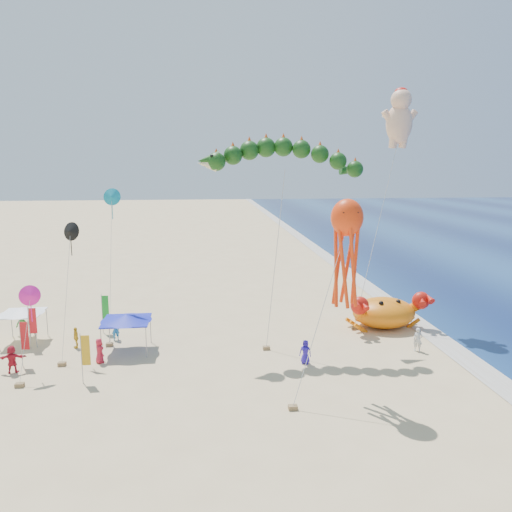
{
  "coord_description": "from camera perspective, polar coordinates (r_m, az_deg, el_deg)",
  "views": [
    {
      "loc": [
        -5.92,
        -34.31,
        13.19
      ],
      "look_at": [
        -2.0,
        2.0,
        6.5
      ],
      "focal_mm": 35.0,
      "sensor_mm": 36.0,
      "label": 1
    }
  ],
  "objects": [
    {
      "name": "feather_flags",
      "position": [
        37.48,
        -21.24,
        -7.7
      ],
      "size": [
        5.68,
        9.46,
        3.2
      ],
      "color": "gray",
      "rests_on": "ground"
    },
    {
      "name": "beachgoers",
      "position": [
        38.16,
        -18.52,
        -9.0
      ],
      "size": [
        30.34,
        8.72,
        1.88
      ],
      "color": "#311EB0",
      "rests_on": "ground"
    },
    {
      "name": "ground",
      "position": [
        37.23,
        3.45,
        -10.39
      ],
      "size": [
        320.0,
        320.0,
        0.0
      ],
      "primitive_type": "plane",
      "color": "#D1B784",
      "rests_on": "ground"
    },
    {
      "name": "small_kites",
      "position": [
        36.39,
        -20.1,
        0.55
      ],
      "size": [
        5.46,
        10.53,
        11.49
      ],
      "color": "#0E809C",
      "rests_on": "ground"
    },
    {
      "name": "cherub_kite",
      "position": [
        44.37,
        16.1,
        15.06
      ],
      "size": [
        5.6,
        4.34,
        19.43
      ],
      "color": "#FFC19B",
      "rests_on": "ground"
    },
    {
      "name": "crab_inflatable",
      "position": [
        42.43,
        14.44,
        -6.17
      ],
      "size": [
        6.95,
        5.03,
        3.05
      ],
      "color": "orange",
      "rests_on": "ground"
    },
    {
      "name": "octopus_kite",
      "position": [
        28.4,
        10.25,
        1.26
      ],
      "size": [
        4.43,
        2.94,
        11.36
      ],
      "color": "#FD3B0D",
      "rests_on": "ground"
    },
    {
      "name": "dragon_kite",
      "position": [
        36.32,
        3.06,
        10.7
      ],
      "size": [
        12.06,
        3.45,
        14.72
      ],
      "color": "#123B10",
      "rests_on": "ground"
    },
    {
      "name": "canopy_blue",
      "position": [
        36.97,
        -14.61,
        -6.87
      ],
      "size": [
        3.59,
        3.59,
        2.71
      ],
      "color": "gray",
      "rests_on": "ground"
    },
    {
      "name": "canopy_white",
      "position": [
        41.41,
        -25.18,
        -5.68
      ],
      "size": [
        3.18,
        3.18,
        2.71
      ],
      "color": "gray",
      "rests_on": "ground"
    },
    {
      "name": "foam_strip",
      "position": [
        40.89,
        20.49,
        -9.11
      ],
      "size": [
        320.0,
        320.0,
        0.0
      ],
      "primitive_type": "plane",
      "color": "silver",
      "rests_on": "ground"
    }
  ]
}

